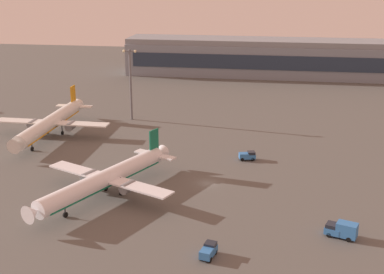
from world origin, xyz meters
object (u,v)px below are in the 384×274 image
object	(u,v)px
airplane_taxiway_distant	(106,179)
cargo_loader	(248,156)
catering_truck	(342,230)
maintenance_van	(209,251)
apron_light_east	(131,79)
airplane_terminal_side	(51,123)

from	to	relation	value
airplane_taxiway_distant	cargo_loader	world-z (taller)	airplane_taxiway_distant
airplane_taxiway_distant	cargo_loader	distance (m)	39.34
airplane_taxiway_distant	catering_truck	size ratio (longest dim) A/B	6.38
cargo_loader	maintenance_van	world-z (taller)	same
maintenance_van	airplane_taxiway_distant	bearing A→B (deg)	152.39
apron_light_east	airplane_taxiway_distant	bearing A→B (deg)	-79.84
cargo_loader	apron_light_east	xyz separation A→B (m)	(-39.03, 31.90, 11.92)
airplane_taxiway_distant	airplane_terminal_side	size ratio (longest dim) A/B	0.90
catering_truck	apron_light_east	distance (m)	91.49
cargo_loader	airplane_terminal_side	bearing A→B (deg)	-113.14
airplane_terminal_side	apron_light_east	distance (m)	29.28
catering_truck	apron_light_east	size ratio (longest dim) A/B	0.27
catering_truck	cargo_loader	bearing A→B (deg)	46.65
airplane_terminal_side	maintenance_van	xyz separation A→B (m)	(53.29, -58.98, -3.05)
airplane_terminal_side	cargo_loader	distance (m)	58.26
airplane_taxiway_distant	maintenance_van	xyz separation A→B (m)	(24.58, -21.27, -2.84)
airplane_terminal_side	airplane_taxiway_distant	bearing A→B (deg)	127.88
catering_truck	apron_light_east	xyz separation A→B (m)	(-58.09, 69.74, 11.52)
airplane_terminal_side	apron_light_east	xyz separation A→B (m)	(18.16, 21.18, 8.87)
airplane_taxiway_distant	cargo_loader	size ratio (longest dim) A/B	8.73
cargo_loader	airplane_taxiway_distant	bearing A→B (deg)	-59.05
airplane_terminal_side	cargo_loader	xyz separation A→B (m)	(57.19, -10.71, -3.05)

